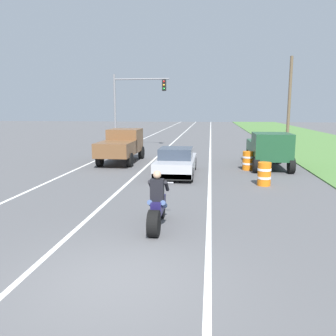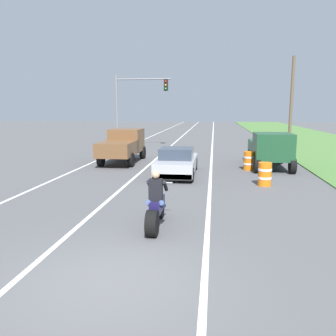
% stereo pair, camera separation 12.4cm
% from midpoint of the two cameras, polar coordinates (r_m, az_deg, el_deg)
% --- Properties ---
extents(ground_plane, '(160.00, 160.00, 0.00)m').
position_cam_midpoint_polar(ground_plane, '(7.15, -8.83, -17.54)').
color(ground_plane, '#565659').
extents(lane_stripe_left_solid, '(0.14, 120.00, 0.01)m').
position_cam_midpoint_polar(lane_stripe_left_solid, '(27.27, -8.01, 2.76)').
color(lane_stripe_left_solid, white).
rests_on(lane_stripe_left_solid, ground).
extents(lane_stripe_right_solid, '(0.14, 120.00, 0.01)m').
position_cam_midpoint_polar(lane_stripe_right_solid, '(26.29, 7.31, 2.52)').
color(lane_stripe_right_solid, white).
rests_on(lane_stripe_right_solid, ground).
extents(lane_stripe_centre_dashed, '(0.14, 120.00, 0.01)m').
position_cam_midpoint_polar(lane_stripe_centre_dashed, '(26.54, -0.49, 2.67)').
color(lane_stripe_centre_dashed, white).
rests_on(lane_stripe_centre_dashed, ground).
extents(motorcycle_with_rider, '(0.70, 2.21, 1.62)m').
position_cam_midpoint_polar(motorcycle_with_rider, '(9.56, -1.62, -6.49)').
color(motorcycle_with_rider, black).
rests_on(motorcycle_with_rider, ground).
extents(sports_car_silver, '(1.84, 4.30, 1.37)m').
position_cam_midpoint_polar(sports_car_silver, '(17.19, 1.65, 0.90)').
color(sports_car_silver, '#B7B7BC').
rests_on(sports_car_silver, ground).
extents(pickup_truck_left_lane_brown, '(2.02, 4.80, 1.98)m').
position_cam_midpoint_polar(pickup_truck_left_lane_brown, '(21.41, -7.22, 3.86)').
color(pickup_truck_left_lane_brown, brown).
rests_on(pickup_truck_left_lane_brown, ground).
extents(pickup_truck_right_shoulder_dark_green, '(2.02, 4.80, 1.98)m').
position_cam_midpoint_polar(pickup_truck_right_shoulder_dark_green, '(20.10, 16.48, 3.16)').
color(pickup_truck_right_shoulder_dark_green, '#1E4C2D').
rests_on(pickup_truck_right_shoulder_dark_green, ground).
extents(traffic_light_mast_near, '(4.61, 0.34, 6.00)m').
position_cam_midpoint_polar(traffic_light_mast_near, '(29.32, -5.56, 11.11)').
color(traffic_light_mast_near, gray).
rests_on(traffic_light_mast_near, ground).
extents(utility_pole_roadside, '(0.24, 0.24, 7.29)m').
position_cam_midpoint_polar(utility_pole_roadside, '(29.81, 19.60, 9.90)').
color(utility_pole_roadside, brown).
rests_on(utility_pole_roadside, ground).
extents(construction_barrel_nearest, '(0.58, 0.58, 1.00)m').
position_cam_midpoint_polar(construction_barrel_nearest, '(15.42, 15.74, -0.96)').
color(construction_barrel_nearest, orange).
rests_on(construction_barrel_nearest, ground).
extents(construction_barrel_mid, '(0.58, 0.58, 1.00)m').
position_cam_midpoint_polar(construction_barrel_mid, '(19.12, 13.24, 1.16)').
color(construction_barrel_mid, orange).
rests_on(construction_barrel_mid, ground).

